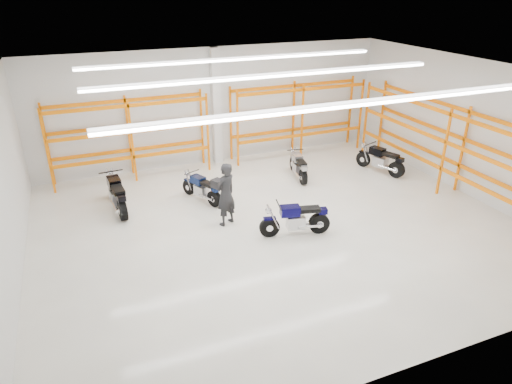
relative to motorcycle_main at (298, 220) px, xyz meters
name	(u,v)px	position (x,y,z in m)	size (l,w,h in m)	color
ground	(278,226)	(-0.33, 0.67, -0.48)	(14.00, 14.00, 0.00)	beige
room_shell	(280,120)	(-0.33, 0.69, 2.80)	(14.02, 12.02, 4.51)	silver
motorcycle_main	(298,220)	(0.00, 0.00, 0.00)	(2.05, 0.83, 1.02)	black
motorcycle_back_a	(117,195)	(-4.64, 3.54, 0.05)	(0.76, 2.30, 1.13)	black
motorcycle_back_b	(204,189)	(-1.90, 3.10, 0.00)	(1.02, 1.85, 1.00)	black
motorcycle_back_c	(299,167)	(1.93, 3.72, -0.04)	(0.72, 1.91, 0.94)	black
motorcycle_back_d	(382,161)	(5.11, 2.99, 0.01)	(0.95, 2.03, 1.04)	black
standing_man	(226,194)	(-1.71, 1.39, 0.50)	(0.72, 0.47, 1.96)	black
structural_column	(216,107)	(-0.33, 6.49, 1.77)	(0.32, 0.32, 4.50)	white
pallet_racking_back_left	(130,131)	(-3.73, 6.15, 1.31)	(5.67, 0.87, 3.00)	#FA6300
pallet_racking_back_right	(298,112)	(3.07, 6.15, 1.31)	(5.67, 0.87, 3.00)	#FA6300
pallet_racking_side	(455,142)	(6.15, 0.67, 1.34)	(0.87, 9.07, 3.00)	#FA6300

